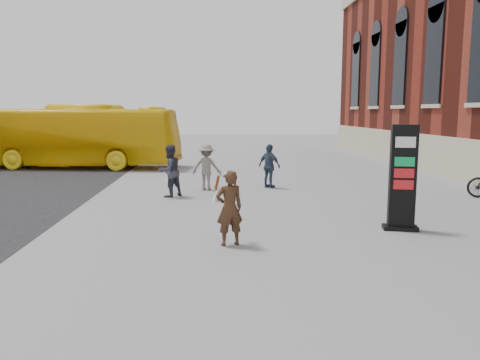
{
  "coord_description": "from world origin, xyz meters",
  "views": [
    {
      "loc": [
        -0.9,
        -9.82,
        2.91
      ],
      "look_at": [
        -0.26,
        1.1,
        1.3
      ],
      "focal_mm": 35.0,
      "sensor_mm": 36.0,
      "label": 1
    }
  ],
  "objects": [
    {
      "name": "pedestrian_b",
      "position": [
        -1.13,
        7.46,
        0.86
      ],
      "size": [
        1.24,
        0.9,
        1.72
      ],
      "primitive_type": "imported",
      "rotation": [
        0.0,
        0.0,
        2.88
      ],
      "color": "slate",
      "rests_on": "ground"
    },
    {
      "name": "bus",
      "position": [
        -8.51,
        15.03,
        1.62
      ],
      "size": [
        11.93,
        4.31,
        3.25
      ],
      "primitive_type": "imported",
      "rotation": [
        0.0,
        0.0,
        1.43
      ],
      "color": "yellow",
      "rests_on": "road"
    },
    {
      "name": "pedestrian_a",
      "position": [
        -2.37,
        6.11,
        0.89
      ],
      "size": [
        1.1,
        1.08,
        1.79
      ],
      "primitive_type": "imported",
      "rotation": [
        0.0,
        0.0,
        3.88
      ],
      "color": "#2F303C",
      "rests_on": "ground"
    },
    {
      "name": "info_pylon",
      "position": [
        3.73,
        1.21,
        1.29
      ],
      "size": [
        0.9,
        0.58,
        2.59
      ],
      "rotation": [
        0.0,
        0.0,
        -0.21
      ],
      "color": "black",
      "rests_on": "ground"
    },
    {
      "name": "ground",
      "position": [
        0.0,
        0.0,
        0.0
      ],
      "size": [
        100.0,
        100.0,
        0.0
      ],
      "primitive_type": "plane",
      "color": "#9E9EA3"
    },
    {
      "name": "woman",
      "position": [
        -0.55,
        0.11,
        0.85
      ],
      "size": [
        0.74,
        0.7,
        1.66
      ],
      "rotation": [
        0.0,
        0.0,
        3.42
      ],
      "color": "#402A17",
      "rests_on": "ground"
    },
    {
      "name": "pedestrian_c",
      "position": [
        1.26,
        7.78,
        0.84
      ],
      "size": [
        0.99,
        0.98,
        1.68
      ],
      "primitive_type": "imported",
      "rotation": [
        0.0,
        0.0,
        2.36
      ],
      "color": "#314255",
      "rests_on": "ground"
    }
  ]
}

